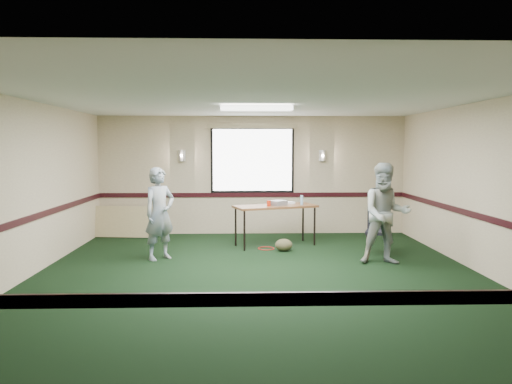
{
  "coord_description": "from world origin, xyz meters",
  "views": [
    {
      "loc": [
        -0.27,
        -7.43,
        1.96
      ],
      "look_at": [
        0.0,
        1.3,
        1.2
      ],
      "focal_mm": 35.0,
      "sensor_mm": 36.0,
      "label": 1
    }
  ],
  "objects_px": {
    "folding_table": "(275,208)",
    "person_right": "(386,214)",
    "projector": "(278,203)",
    "person_left": "(160,214)",
    "conference_chair": "(378,227)"
  },
  "relations": [
    {
      "from": "folding_table",
      "to": "projector",
      "type": "bearing_deg",
      "value": -26.62
    },
    {
      "from": "person_left",
      "to": "person_right",
      "type": "relative_size",
      "value": 0.95
    },
    {
      "from": "folding_table",
      "to": "projector",
      "type": "xyz_separation_m",
      "value": [
        0.06,
        -0.01,
        0.11
      ]
    },
    {
      "from": "conference_chair",
      "to": "person_left",
      "type": "relative_size",
      "value": 0.53
    },
    {
      "from": "conference_chair",
      "to": "person_right",
      "type": "height_order",
      "value": "person_right"
    },
    {
      "from": "projector",
      "to": "person_right",
      "type": "distance_m",
      "value": 2.37
    },
    {
      "from": "folding_table",
      "to": "person_right",
      "type": "xyz_separation_m",
      "value": [
        1.76,
        -1.65,
        0.1
      ]
    },
    {
      "from": "projector",
      "to": "person_left",
      "type": "xyz_separation_m",
      "value": [
        -2.19,
        -1.18,
        -0.05
      ]
    },
    {
      "from": "folding_table",
      "to": "projector",
      "type": "relative_size",
      "value": 5.98
    },
    {
      "from": "projector",
      "to": "person_right",
      "type": "height_order",
      "value": "person_right"
    },
    {
      "from": "person_right",
      "to": "person_left",
      "type": "bearing_deg",
      "value": 177.99
    },
    {
      "from": "person_right",
      "to": "conference_chair",
      "type": "bearing_deg",
      "value": 87.45
    },
    {
      "from": "folding_table",
      "to": "person_right",
      "type": "bearing_deg",
      "value": -62.46
    },
    {
      "from": "folding_table",
      "to": "projector",
      "type": "distance_m",
      "value": 0.13
    },
    {
      "from": "folding_table",
      "to": "person_left",
      "type": "distance_m",
      "value": 2.44
    }
  ]
}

